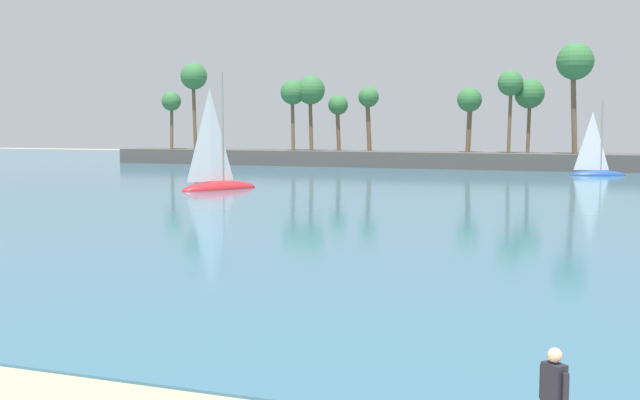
% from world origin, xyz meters
% --- Properties ---
extents(sea, '(220.00, 115.29, 0.06)m').
position_xyz_m(sea, '(0.00, 66.61, 0.03)').
color(sea, '#386B84').
rests_on(sea, ground).
extents(palm_headland, '(100.34, 6.41, 13.10)m').
position_xyz_m(palm_headland, '(1.72, 84.18, 3.60)').
color(palm_headland, '#514C47').
rests_on(palm_headland, ground).
extents(sailboat_near_shore, '(5.36, 2.98, 7.44)m').
position_xyz_m(sailboat_near_shore, '(6.18, 76.04, 0.73)').
color(sailboat_near_shore, '#234793').
rests_on(sailboat_near_shore, sea).
extents(sailboat_mid_bay, '(4.71, 6.45, 9.16)m').
position_xyz_m(sailboat_mid_bay, '(-19.22, 49.00, 0.89)').
color(sailboat_mid_bay, red).
rests_on(sailboat_mid_bay, sea).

